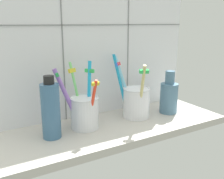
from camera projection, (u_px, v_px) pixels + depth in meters
counter_slab at (116, 128)px, 71.61cm from camera, size 64.00×22.00×2.00cm
tile_wall_back at (96, 47)px, 76.20cm from camera, size 64.00×2.20×45.00cm
toothbrush_cup_left at (84, 110)px, 68.11cm from camera, size 11.70×11.64×17.88cm
toothbrush_cup_right at (136, 101)px, 76.19cm from camera, size 10.70×14.38×18.98cm
ceramic_vase at (169, 96)px, 79.78cm from camera, size 5.44×5.44×13.31cm
soap_bottle at (51, 110)px, 61.77cm from camera, size 4.56×4.56×15.60cm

